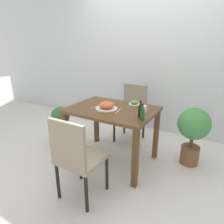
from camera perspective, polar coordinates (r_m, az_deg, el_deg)
ground_plane at (r=2.84m, az=0.00°, el=-13.31°), size 16.00×16.00×0.00m
wall_back at (r=3.58m, az=10.89°, el=15.25°), size 8.00×0.05×2.60m
dining_table at (r=2.56m, az=0.00°, el=-1.28°), size 1.08×0.79×0.74m
chair_near at (r=1.99m, az=-10.13°, el=-12.14°), size 0.42×0.42×0.89m
chair_far at (r=3.24m, az=5.68°, el=0.73°), size 0.42×0.42×0.89m
food_plate at (r=2.48m, az=-1.59°, el=1.80°), size 0.27×0.27×0.09m
side_plate at (r=2.68m, az=6.42°, el=2.62°), size 0.15×0.15×0.06m
drink_cup at (r=2.40m, az=9.07°, el=0.88°), size 0.07×0.07×0.08m
sauce_bottle at (r=2.14m, az=8.65°, el=-0.44°), size 0.05×0.05×0.19m
condiment_bottle at (r=2.23m, az=8.08°, el=0.45°), size 0.05×0.05×0.19m
fork_utensil at (r=2.58m, az=-4.73°, el=1.52°), size 0.02×0.19×0.00m
spoon_utensil at (r=2.42m, az=1.78°, el=0.31°), size 0.04×0.20×0.00m
potted_plant_left at (r=3.27m, az=-14.30°, el=-3.29°), size 0.28×0.28×0.59m
potted_plant_right at (r=2.73m, az=22.19°, el=-4.58°), size 0.41×0.41×0.77m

